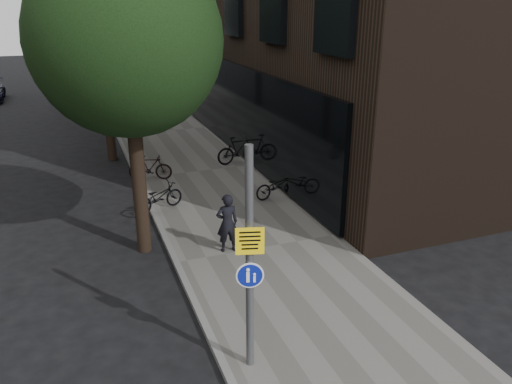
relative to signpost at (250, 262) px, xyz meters
name	(u,v)px	position (x,y,z in m)	size (l,w,h in m)	color
ground	(310,326)	(1.55, 0.74, -2.15)	(120.00, 120.00, 0.00)	black
sidewalk	(198,172)	(1.80, 10.74, -2.09)	(4.50, 60.00, 0.12)	slate
curb_edge	(138,179)	(-0.45, 10.74, -2.08)	(0.15, 60.00, 0.13)	slate
street_tree_near	(129,48)	(-0.98, 5.38, 2.96)	(4.40, 4.40, 7.50)	black
street_tree_mid	(101,29)	(-0.98, 13.88, 2.97)	(5.00, 5.00, 7.80)	black
street_tree_far	(87,21)	(-0.98, 22.88, 2.97)	(5.00, 5.00, 7.80)	black
signpost	(250,262)	(0.00, 0.00, 0.00)	(0.45, 0.15, 4.01)	#595B5E
pedestrian	(227,223)	(0.92, 4.23, -1.25)	(0.56, 0.37, 1.55)	black
parked_bike_facade_near	(277,185)	(3.55, 7.21, -1.61)	(0.56, 1.60, 0.84)	black
parked_bike_facade_far	(238,150)	(3.55, 11.14, -1.48)	(0.51, 1.82, 1.09)	black
parked_bike_curb_near	(159,197)	(-0.25, 7.51, -1.60)	(0.57, 1.63, 0.86)	black
parked_bike_curb_far	(150,168)	(-0.03, 10.38, -1.57)	(0.43, 1.53, 0.92)	black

